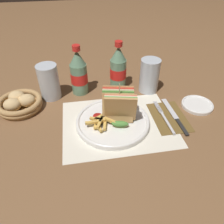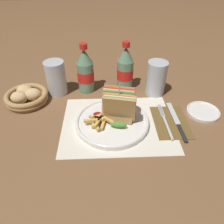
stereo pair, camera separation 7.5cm
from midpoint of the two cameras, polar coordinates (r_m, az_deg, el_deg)
The scene contains 15 objects.
ground_plane at distance 0.76m, azimuth -3.16°, elevation -3.25°, with size 4.00×4.00×0.00m, color brown.
placemat at distance 0.76m, azimuth -1.14°, elevation -3.13°, with size 0.38×0.31×0.00m.
plate_main at distance 0.76m, azimuth -2.59°, elevation -2.81°, with size 0.26×0.26×0.02m.
club_sandwich at distance 0.73m, azimuth -1.07°, elevation 1.40°, with size 0.12×0.11×0.14m.
fries_pile at distance 0.73m, azimuth -6.10°, elevation -2.53°, with size 0.10×0.08×0.02m.
ketchup_blob at distance 0.76m, azimuth -6.61°, elevation -1.09°, with size 0.03×0.03×0.01m.
napkin at distance 0.81m, azimuth 12.07°, elevation -1.35°, with size 0.12×0.18×0.00m.
fork at distance 0.78m, azimuth 11.19°, elevation -1.99°, with size 0.02×0.19×0.01m.
knife at distance 0.81m, azimuth 13.55°, elevation -1.09°, with size 0.02×0.21×0.00m.
coke_bottle_near at distance 0.90m, azimuth -11.09°, elevation 9.79°, with size 0.07×0.07×0.20m.
coke_bottle_far at distance 0.92m, azimuth -0.77°, elevation 11.17°, with size 0.07×0.07×0.20m.
glass_near at distance 0.91m, azimuth 7.35°, elevation 8.78°, with size 0.08×0.08×0.14m.
glass_far at distance 0.90m, azimuth -18.46°, elevation 7.41°, with size 0.08×0.08×0.14m.
bread_basket at distance 0.90m, azimuth -25.23°, elevation 2.03°, with size 0.17×0.17×0.06m.
side_saucer at distance 0.89m, azimuth 19.18°, elevation 1.72°, with size 0.12×0.12×0.01m.
Camera 1 is at (-0.09, -0.56, 0.51)m, focal length 35.00 mm.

